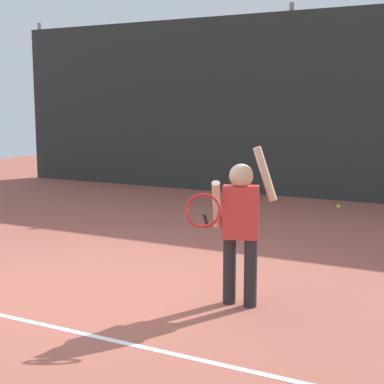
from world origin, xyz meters
TOP-DOWN VIEW (x-y plane):
  - ground_plane at (0.00, 0.00)m, footprint 20.00×20.00m
  - court_line_baseline at (0.00, -0.92)m, footprint 9.00×0.05m
  - back_fence_windscreen at (0.00, 5.91)m, footprint 11.85×0.08m
  - fence_post_0 at (-5.77, 5.97)m, footprint 0.09×0.09m
  - fence_post_1 at (0.00, 5.97)m, footprint 0.09×0.09m
  - tennis_player at (1.42, 0.17)m, footprint 0.57×0.74m
  - tennis_ball_0 at (-0.10, 3.35)m, footprint 0.07×0.07m
  - tennis_ball_2 at (1.15, 5.10)m, footprint 0.07×0.07m

SIDE VIEW (x-z plane):
  - ground_plane at x=0.00m, z-range 0.00..0.00m
  - court_line_baseline at x=0.00m, z-range 0.00..0.00m
  - tennis_ball_0 at x=-0.10m, z-range 0.00..0.07m
  - tennis_ball_2 at x=1.15m, z-range 0.00..0.07m
  - tennis_player at x=1.42m, z-range 0.05..1.40m
  - back_fence_windscreen at x=0.00m, z-range 0.00..3.30m
  - fence_post_0 at x=-5.77m, z-range 0.00..3.45m
  - fence_post_1 at x=0.00m, z-range 0.00..3.45m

